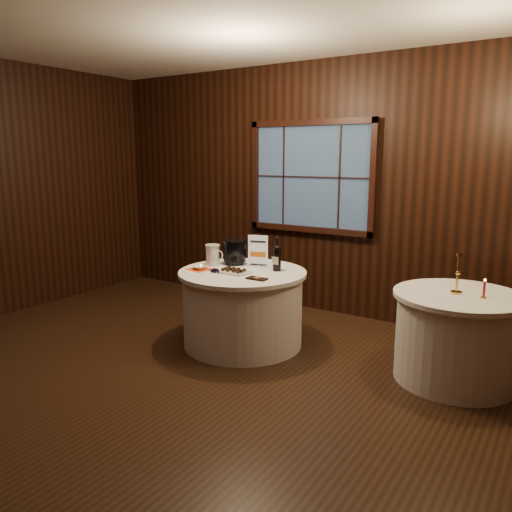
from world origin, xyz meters
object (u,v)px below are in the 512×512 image
Objects in this scene: main_table at (243,308)px; chocolate_box at (257,279)px; cracker_bowl at (200,267)px; brass_candlestick at (457,279)px; grape_bunch at (216,271)px; side_table at (456,337)px; port_bottle_left at (276,257)px; sign_stand at (258,255)px; chocolate_plate at (234,271)px; red_candle at (484,291)px; glass_pitcher at (213,255)px; ice_bucket at (235,252)px; port_bottle_right at (277,256)px.

chocolate_box is (0.31, -0.21, 0.39)m from main_table.
brass_candlestick is (2.37, 0.47, 0.10)m from cracker_bowl.
brass_candlestick is (2.16, 0.49, 0.11)m from grape_bunch.
chocolate_box is 1.74m from brass_candlestick.
main_table is 6.63× the size of chocolate_box.
grape_bunch is (-0.18, -0.20, 0.40)m from main_table.
side_table is 1.82m from port_bottle_left.
sign_stand is 0.25m from port_bottle_left.
port_bottle_left is 0.93× the size of chocolate_plate.
chocolate_box is 0.50m from grape_bunch.
red_candle reaches higher than chocolate_plate.
glass_pitcher reaches higher than grape_bunch.
ice_bucket is 0.77× the size of chocolate_plate.
chocolate_plate is at bearing -56.15° from ice_bucket.
chocolate_plate is 2.30× the size of cracker_bowl.
port_bottle_left is 1.62× the size of chocolate_box.
port_bottle_left reaches higher than glass_pitcher.
grape_bunch is 2.21m from brass_candlestick.
port_bottle_right is 2.11× the size of red_candle.
port_bottle_left reaches higher than ice_bucket.
sign_stand reaches higher than side_table.
port_bottle_right reaches higher than sign_stand.
chocolate_plate is at bearing -168.48° from brass_candlestick.
glass_pitcher reaches higher than red_candle.
glass_pitcher is (-0.73, 0.27, 0.10)m from chocolate_box.
chocolate_plate is 0.97× the size of brass_candlestick.
chocolate_plate is (-0.03, -0.11, 0.40)m from main_table.
main_table is 3.82× the size of chocolate_plate.
cracker_bowl is at bearing -110.82° from ice_bucket.
chocolate_plate is at bearing -103.48° from main_table.
side_table is 6.63× the size of red_candle.
port_bottle_left reaches higher than chocolate_box.
main_table is 0.65m from glass_pitcher.
glass_pitcher is at bearing 132.25° from grape_bunch.
chocolate_plate is 1.53× the size of glass_pitcher.
ice_bucket is at bearing -177.91° from side_table.
port_bottle_right reaches higher than side_table.
sign_stand is 0.99× the size of port_bottle_right.
port_bottle_left is 1.21× the size of ice_bucket.
glass_pitcher is at bearing -178.74° from port_bottle_right.
cracker_bowl reaches higher than main_table.
cracker_bowl is (-0.41, -0.45, -0.09)m from sign_stand.
main_table is 0.60m from cracker_bowl.
sign_stand is 0.61m from cracker_bowl.
ice_bucket is 2.44m from red_candle.
sign_stand is at bearing 84.31° from chocolate_plate.
brass_candlestick is (1.66, 0.51, 0.12)m from chocolate_box.
ice_bucket is (-0.51, -0.01, 0.00)m from port_bottle_left.
side_table is 0.51m from brass_candlestick.
ice_bucket is at bearing 123.85° from chocolate_plate.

